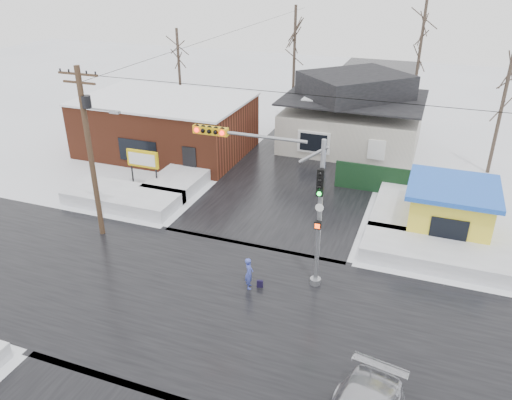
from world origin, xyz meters
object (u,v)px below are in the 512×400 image
(marquee_sign, at_px, (143,160))
(traffic_signal, at_px, (285,190))
(utility_pole, at_px, (90,145))
(kiosk, at_px, (450,209))
(pedestrian, at_px, (249,273))

(marquee_sign, bearing_deg, traffic_signal, -29.72)
(traffic_signal, bearing_deg, utility_pole, 177.05)
(marquee_sign, distance_m, kiosk, 18.51)
(utility_pole, height_order, pedestrian, utility_pole)
(kiosk, distance_m, pedestrian, 11.74)
(marquee_sign, xyz_separation_m, kiosk, (18.50, 0.50, -0.46))
(pedestrian, bearing_deg, traffic_signal, -63.56)
(utility_pole, distance_m, kiosk, 18.95)
(traffic_signal, bearing_deg, marquee_sign, 150.28)
(pedestrian, bearing_deg, utility_pole, 57.75)
(traffic_signal, xyz_separation_m, utility_pole, (-10.36, 0.53, 0.57))
(marquee_sign, bearing_deg, pedestrian, -37.33)
(marquee_sign, bearing_deg, utility_pole, -79.87)
(utility_pole, xyz_separation_m, kiosk, (17.43, 6.49, -3.65))
(marquee_sign, height_order, pedestrian, marquee_sign)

